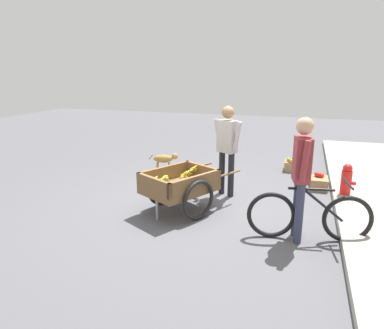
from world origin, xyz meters
name	(u,v)px	position (x,y,z in m)	size (l,w,h in m)	color
ground_plane	(200,205)	(0.00, 0.00, 0.00)	(24.00, 24.00, 0.00)	#56565B
fruit_cart	(179,186)	(0.38, -0.23, 0.44)	(1.81, 1.46, 0.74)	brown
vendor_person	(227,143)	(-0.63, 0.32, 0.98)	(0.34, 0.55, 1.64)	black
bicycle	(309,216)	(0.79, 1.77, 0.35)	(0.47, 1.65, 0.85)	black
cyclist_person	(301,168)	(0.81, 1.62, 1.01)	(0.51, 0.25, 1.68)	#333851
dog	(165,159)	(-1.81, -1.37, 0.27)	(0.28, 0.66, 0.40)	#AD7A38
fire_hydrant	(346,182)	(-0.98, 2.39, 0.33)	(0.25, 0.25, 0.67)	red
plastic_bucket	(211,179)	(-1.10, -0.09, 0.11)	(0.23, 0.23, 0.22)	#B21E1E
apple_crate	(292,165)	(-2.67, 1.41, 0.13)	(0.44, 0.32, 0.32)	#99754C
mixed_fruit_crate	(319,182)	(-1.52, 1.97, 0.13)	(0.44, 0.32, 0.32)	#99754C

